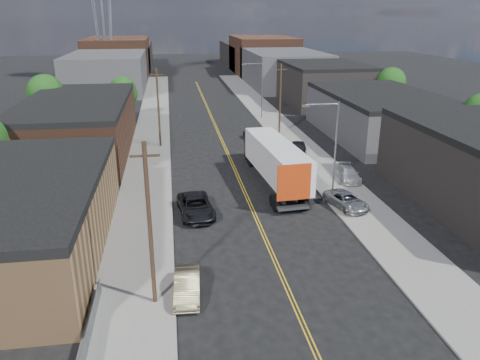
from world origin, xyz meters
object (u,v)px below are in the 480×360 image
object	(u,v)px
car_ahead_truck	(254,136)
car_right_lot_b	(348,174)
car_left_c	(196,206)
car_left_b	(187,286)
car_right_lot_a	(346,200)
semi_truck	(272,157)
car_right_lot_c	(298,149)

from	to	relation	value
car_ahead_truck	car_right_lot_b	bearing A→B (deg)	-75.47
car_left_c	car_right_lot_b	size ratio (longest dim) A/B	1.32
car_left_b	car_right_lot_a	world-z (taller)	car_right_lot_a
semi_truck	car_ahead_truck	distance (m)	16.61
car_left_b	car_right_lot_a	xyz separation A→B (m)	(14.46, 11.47, 0.09)
semi_truck	car_left_c	bearing A→B (deg)	-142.21
semi_truck	car_left_b	bearing A→B (deg)	-120.27
car_right_lot_a	car_ahead_truck	bearing A→B (deg)	83.93
car_left_c	car_right_lot_c	size ratio (longest dim) A/B	1.23
car_right_lot_c	car_ahead_truck	xyz separation A→B (m)	(-3.81, 8.41, -0.33)
car_left_c	car_right_lot_a	world-z (taller)	car_left_c
semi_truck	car_right_lot_a	distance (m)	9.62
semi_truck	car_left_b	size ratio (longest dim) A/B	3.98
car_left_b	car_left_c	distance (m)	12.14
car_left_c	car_right_lot_b	distance (m)	17.19
car_left_b	car_right_lot_b	xyz separation A→B (m)	(17.26, 18.36, 0.08)
car_right_lot_b	semi_truck	bearing A→B (deg)	176.22
car_left_b	car_right_lot_c	distance (m)	31.14
car_right_lot_a	car_right_lot_b	bearing A→B (deg)	52.97
car_left_b	car_left_c	xyz separation A→B (m)	(1.26, 12.08, 0.10)
car_left_b	car_ahead_truck	distance (m)	37.53
car_left_b	car_right_lot_c	world-z (taller)	car_right_lot_c
car_left_c	car_right_lot_c	world-z (taller)	car_right_lot_c
car_right_lot_b	car_right_lot_c	bearing A→B (deg)	111.70
car_right_lot_b	car_ahead_truck	world-z (taller)	car_right_lot_b
car_right_lot_c	car_right_lot_b	bearing A→B (deg)	-57.75
car_left_b	car_right_lot_b	world-z (taller)	car_right_lot_b
car_left_c	car_right_lot_a	xyz separation A→B (m)	(13.20, -0.61, -0.01)
car_right_lot_b	car_ahead_truck	xyz separation A→B (m)	(-6.61, 17.63, -0.16)
car_right_lot_c	car_ahead_truck	bearing A→B (deg)	129.73
car_left_c	car_right_lot_b	world-z (taller)	car_left_c
car_right_lot_a	car_right_lot_c	distance (m)	16.11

